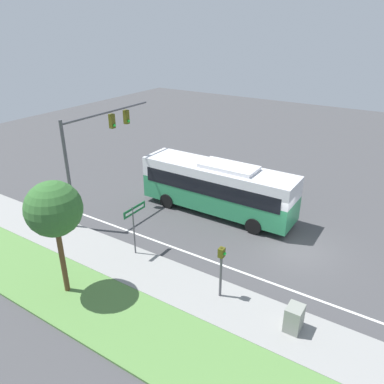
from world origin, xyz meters
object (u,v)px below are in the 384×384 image
pedestrian_signal (221,264)px  utility_cabinet (294,318)px  signal_gantry (94,143)px  street_sign (134,220)px  bus (218,186)px

pedestrian_signal → utility_cabinet: size_ratio=2.38×
signal_gantry → street_sign: 6.17m
bus → pedestrian_signal: size_ratio=3.82×
bus → street_sign: 6.74m
street_sign → pedestrian_signal: bearing=-96.8°
street_sign → utility_cabinet: 9.15m
pedestrian_signal → utility_cabinet: (-0.19, -3.48, -1.16)m
pedestrian_signal → street_sign: 5.57m
signal_gantry → utility_cabinet: signal_gantry is taller
signal_gantry → pedestrian_signal: signal_gantry is taller
bus → utility_cabinet: (-7.46, -7.71, -1.25)m
pedestrian_signal → street_sign: (0.66, 5.52, 0.25)m
pedestrian_signal → bus: bearing=30.2°
signal_gantry → pedestrian_signal: 11.34m
utility_cabinet → bus: bearing=46.0°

